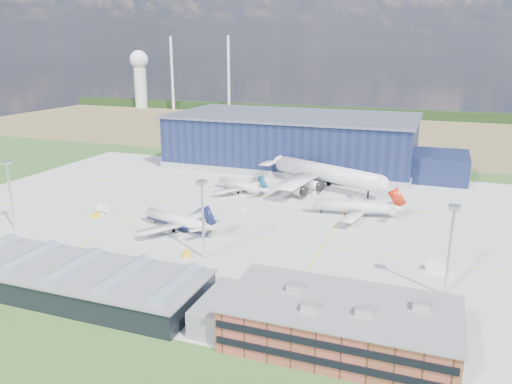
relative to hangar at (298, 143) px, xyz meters
name	(u,v)px	position (x,y,z in m)	size (l,w,h in m)	color
ground	(216,221)	(-2.81, -94.80, -11.62)	(600.00, 600.00, 0.00)	#2B531F
apron	(228,213)	(-2.81, -84.80, -11.59)	(220.00, 160.00, 0.08)	#ADADA8
farmland	(340,130)	(-2.81, 125.20, -11.62)	(600.00, 220.00, 0.01)	brown
treeline	(358,112)	(-2.81, 205.20, -7.62)	(600.00, 8.00, 8.00)	black
horizon_dressing	(164,74)	(-194.11, 199.58, 22.58)	(440.20, 18.00, 70.00)	silver
hangar	(298,143)	(0.00, 0.00, 0.00)	(145.00, 62.00, 26.10)	#101937
ops_building	(340,324)	(52.20, -154.81, -6.82)	(46.00, 23.00, 10.90)	brown
glass_concourse	(88,281)	(-9.26, -154.80, -7.93)	(78.00, 23.00, 8.60)	black
light_mast_west	(9,184)	(-62.81, -124.80, 3.82)	(2.60, 2.60, 23.00)	silver
light_mast_center	(202,207)	(7.19, -124.80, 3.82)	(2.60, 2.60, 23.00)	silver
light_mast_east	(451,236)	(72.19, -124.80, 3.82)	(2.60, 2.60, 23.00)	silver
airliner_navy	(176,214)	(-11.68, -106.80, -6.25)	(32.94, 32.22, 10.74)	silver
airliner_red	(352,201)	(40.38, -72.80, -5.92)	(34.97, 34.21, 11.40)	silver
airliner_widebody	(327,164)	(23.78, -39.80, -0.74)	(66.73, 65.28, 21.76)	silver
airliner_regional	(240,182)	(-8.76, -57.83, -6.96)	(28.58, 27.96, 9.32)	silver
gse_tug_a	(187,254)	(1.91, -125.35, -10.90)	(2.09, 3.42, 1.43)	yellow
gse_tug_b	(96,215)	(-44.78, -105.64, -10.93)	(2.12, 3.17, 1.38)	yellow
gse_van_a	(171,273)	(4.57, -138.88, -10.45)	(2.33, 5.34, 2.33)	silver
gse_cart_a	(246,209)	(2.42, -79.97, -10.90)	(2.20, 3.30, 1.43)	silver
gse_tug_c	(261,186)	(-2.67, -48.42, -10.87)	(2.14, 3.43, 1.50)	yellow
gse_cart_b	(313,192)	(20.32, -49.66, -10.90)	(2.19, 3.29, 1.43)	silver
gse_van_c	(437,267)	(70.07, -111.27, -10.35)	(2.53, 5.28, 2.53)	silver
airstair	(104,210)	(-44.35, -101.75, -10.20)	(1.77, 4.44, 2.84)	silver
car_a	(340,311)	(49.91, -142.43, -11.00)	(1.47, 3.64, 1.24)	#99999E
car_b	(278,279)	(31.89, -131.78, -11.07)	(1.16, 3.32, 1.10)	#99999E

